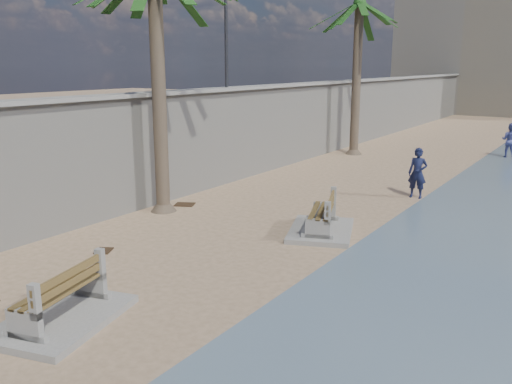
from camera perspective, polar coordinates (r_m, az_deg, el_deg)
The scene contains 12 objects.
ground_plane at distance 9.52m, azimuth -22.02°, elevation -15.73°, with size 140.00×140.00×0.00m, color tan.
seawall at distance 27.55m, azimuth 6.79°, elevation 7.59°, with size 0.45×70.00×3.50m, color gray.
wall_cap at distance 27.43m, azimuth 6.90°, elevation 11.33°, with size 0.80×70.00×0.12m, color gray.
end_building at distance 57.29m, azimuth 25.10°, elevation 14.67°, with size 18.00×12.00×14.00m, color #B7AA93.
bench_near at distance 10.28m, azimuth -19.89°, elevation -10.57°, with size 2.19×2.74×1.01m.
bench_far at distance 14.72m, azimuth 6.89°, elevation -2.66°, with size 2.36×2.80×1.00m.
palm_back at distance 27.78m, azimuth 10.85°, elevation 18.71°, with size 5.00×5.00×8.19m.
streetlight at distance 20.64m, azimuth -3.21°, elevation 19.37°, with size 0.28×0.28×5.12m.
person_a at distance 19.15m, azimuth 16.67°, elevation 2.29°, with size 0.71×0.48×1.97m, color #131835.
person_b at distance 29.20m, azimuth 25.19°, elevation 5.12°, with size 0.90×0.70×1.87m, color #4C539D.
debris_c at distance 17.75m, azimuth -7.52°, elevation -1.31°, with size 0.61×0.49×0.03m, color #382616.
debris_d at distance 13.84m, azimuth -15.75°, elevation -5.96°, with size 0.46×0.37×0.03m, color #382616.
Camera 1 is at (7.09, -4.51, 4.47)m, focal length 38.00 mm.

